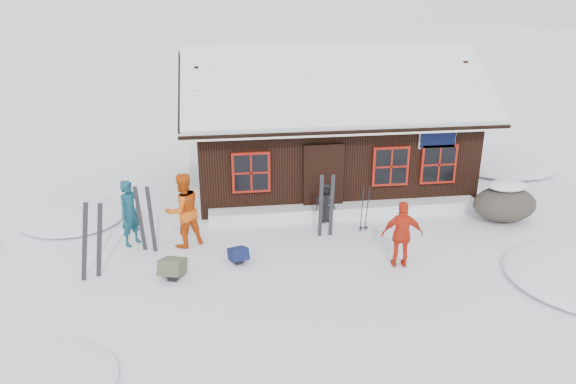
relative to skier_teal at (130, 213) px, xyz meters
name	(u,v)px	position (x,y,z in m)	size (l,w,h in m)	color
ground	(305,256)	(4.18, -1.23, -0.85)	(120.00, 120.00, 0.00)	white
mountain_hut	(327,136)	(5.68, 3.75, 0.73)	(8.90, 6.09, 4.42)	black
snow_drift	(345,210)	(5.68, 1.02, -0.67)	(7.60, 0.60, 0.35)	white
snow_mounds	(353,221)	(5.83, 0.63, -0.85)	(20.60, 13.20, 0.48)	white
skier_teal	(130,213)	(0.00, 0.00, 0.00)	(0.62, 0.40, 1.69)	#114253
skier_orange_left	(183,210)	(1.30, -0.24, 0.10)	(0.92, 0.72, 1.89)	#D0500E
skier_orange_right	(402,234)	(6.28, -2.01, -0.04)	(0.94, 0.39, 1.60)	red
skier_crouched	(325,202)	(5.05, 0.73, -0.29)	(0.54, 0.35, 1.11)	black
boulder	(505,203)	(9.94, 0.15, -0.33)	(1.73, 1.29, 1.01)	#453E37
ski_pair_left	(92,242)	(-0.61, -1.63, 0.03)	(0.66, 0.19, 1.85)	black
ski_pair_mid	(146,220)	(0.41, -0.42, -0.03)	(0.45, 0.18, 1.72)	black
ski_pair_right	(326,207)	(4.89, -0.17, -0.03)	(0.41, 0.04, 1.72)	black
ski_poles	(365,209)	(5.95, 0.00, -0.24)	(0.23, 0.11, 1.29)	black
backpack_blue	(238,256)	(2.57, -1.31, -0.71)	(0.39, 0.51, 0.28)	#0F1842
backpack_olive	(173,270)	(1.08, -1.83, -0.67)	(0.48, 0.64, 0.35)	#494D37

